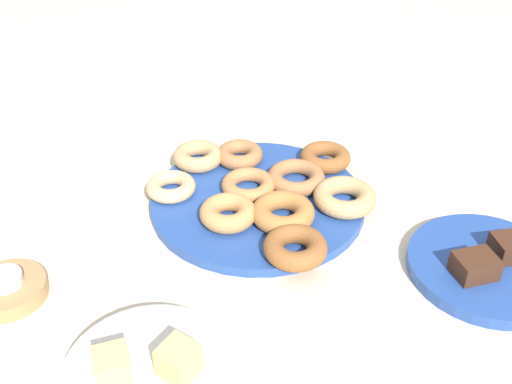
{
  "coord_description": "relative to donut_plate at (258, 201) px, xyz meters",
  "views": [
    {
      "loc": [
        -0.06,
        0.75,
        0.55
      ],
      "look_at": [
        0.0,
        0.03,
        0.05
      ],
      "focal_mm": 42.2,
      "sensor_mm": 36.0,
      "label": 1
    }
  ],
  "objects": [
    {
      "name": "ground_plane",
      "position": [
        0.0,
        0.0,
        -0.01
      ],
      "size": [
        2.4,
        2.4,
        0.0
      ],
      "primitive_type": "plane",
      "color": "beige"
    },
    {
      "name": "donut_plate",
      "position": [
        0.0,
        0.0,
        0.0
      ],
      "size": [
        0.33,
        0.33,
        0.02
      ],
      "primitive_type": "cylinder",
      "color": "#284C9E",
      "rests_on": "ground_plane"
    },
    {
      "name": "donut_0",
      "position": [
        0.13,
        0.0,
        0.02
      ],
      "size": [
        0.1,
        0.1,
        0.02
      ],
      "primitive_type": "torus",
      "rotation": [
        0.0,
        0.0,
        3.54
      ],
      "color": "#EABC84",
      "rests_on": "donut_plate"
    },
    {
      "name": "donut_1",
      "position": [
        0.04,
        -0.1,
        0.02
      ],
      "size": [
        0.09,
        0.09,
        0.03
      ],
      "primitive_type": "torus",
      "rotation": [
        0.0,
        0.0,
        4.94
      ],
      "color": "#B27547",
      "rests_on": "donut_plate"
    },
    {
      "name": "donut_2",
      "position": [
        0.02,
        -0.01,
        0.02
      ],
      "size": [
        0.09,
        0.09,
        0.02
      ],
      "primitive_type": "torus",
      "rotation": [
        0.0,
        0.0,
        1.6
      ],
      "color": "#C6844C",
      "rests_on": "donut_plate"
    },
    {
      "name": "donut_3",
      "position": [
        0.04,
        0.06,
        0.02
      ],
      "size": [
        0.12,
        0.12,
        0.03
      ],
      "primitive_type": "torus",
      "rotation": [
        0.0,
        0.0,
        0.83
      ],
      "color": "tan",
      "rests_on": "donut_plate"
    },
    {
      "name": "donut_4",
      "position": [
        -0.13,
        0.01,
        0.02
      ],
      "size": [
        0.13,
        0.13,
        0.03
      ],
      "primitive_type": "torus",
      "rotation": [
        0.0,
        0.0,
        0.92
      ],
      "color": "tan",
      "rests_on": "donut_plate"
    },
    {
      "name": "donut_5",
      "position": [
        -0.06,
        -0.04,
        0.02
      ],
      "size": [
        0.11,
        0.11,
        0.02
      ],
      "primitive_type": "torus",
      "rotation": [
        0.0,
        0.0,
        0.24
      ],
      "color": "#B27547",
      "rests_on": "donut_plate"
    },
    {
      "name": "donut_6",
      "position": [
        -0.04,
        0.06,
        0.02
      ],
      "size": [
        0.11,
        0.11,
        0.03
      ],
      "primitive_type": "torus",
      "rotation": [
        0.0,
        0.0,
        4.95
      ],
      "color": "#BC7A3D",
      "rests_on": "donut_plate"
    },
    {
      "name": "donut_7",
      "position": [
        -0.1,
        -0.1,
        0.02
      ],
      "size": [
        0.1,
        0.1,
        0.03
      ],
      "primitive_type": "torus",
      "rotation": [
        0.0,
        0.0,
        4.45
      ],
      "color": "#995B2D",
      "rests_on": "donut_plate"
    },
    {
      "name": "donut_8",
      "position": [
        0.11,
        -0.09,
        0.02
      ],
      "size": [
        0.11,
        0.11,
        0.03
      ],
      "primitive_type": "torus",
      "rotation": [
        0.0,
        0.0,
        4.19
      ],
      "color": "tan",
      "rests_on": "donut_plate"
    },
    {
      "name": "donut_9",
      "position": [
        -0.06,
        0.13,
        0.02
      ],
      "size": [
        0.11,
        0.11,
        0.03
      ],
      "primitive_type": "torus",
      "rotation": [
        0.0,
        0.0,
        1.88
      ],
      "color": "#995B2D",
      "rests_on": "donut_plate"
    },
    {
      "name": "cake_plate",
      "position": [
        -0.32,
        0.13,
        0.0
      ],
      "size": [
        0.21,
        0.21,
        0.02
      ],
      "primitive_type": "cylinder",
      "color": "#284C9E",
      "rests_on": "ground_plane"
    },
    {
      "name": "brownie_far",
      "position": [
        -0.29,
        0.15,
        0.02
      ],
      "size": [
        0.06,
        0.06,
        0.03
      ],
      "primitive_type": "cube",
      "rotation": [
        0.0,
        0.0,
        0.36
      ],
      "color": "#472819",
      "rests_on": "cake_plate"
    },
    {
      "name": "candle_holder",
      "position": [
        0.3,
        0.22,
        0.0
      ],
      "size": [
        0.1,
        0.1,
        0.02
      ],
      "primitive_type": "cylinder",
      "color": "tan",
      "rests_on": "ground_plane"
    },
    {
      "name": "tealight",
      "position": [
        0.3,
        0.22,
        0.02
      ],
      "size": [
        0.04,
        0.04,
        0.01
      ],
      "primitive_type": "cylinder",
      "color": "silver",
      "rests_on": "candle_holder"
    },
    {
      "name": "fruit_bowl",
      "position": [
        0.08,
        0.35,
        0.01
      ],
      "size": [
        0.19,
        0.19,
        0.04
      ],
      "primitive_type": "cylinder",
      "color": "silver",
      "rests_on": "ground_plane"
    },
    {
      "name": "melon_chunk_left",
      "position": [
        0.05,
        0.35,
        0.05
      ],
      "size": [
        0.05,
        0.05,
        0.04
      ],
      "primitive_type": "cube",
      "rotation": [
        0.0,
        0.0,
        -0.5
      ],
      "color": "#DBD67A",
      "rests_on": "fruit_bowl"
    },
    {
      "name": "melon_chunk_right",
      "position": [
        0.12,
        0.37,
        0.05
      ],
      "size": [
        0.05,
        0.05,
        0.04
      ],
      "primitive_type": "cube",
      "rotation": [
        0.0,
        0.0,
        0.41
      ],
      "color": "#DBD67A",
      "rests_on": "fruit_bowl"
    }
  ]
}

